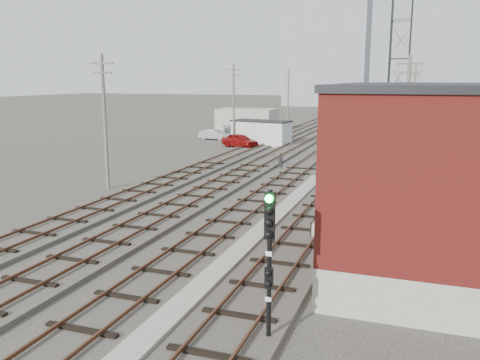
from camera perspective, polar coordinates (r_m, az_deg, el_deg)
The scene contains 23 objects.
ground at distance 69.87m, azimuth 13.34°, elevation 4.91°, with size 320.00×320.00×0.00m, color #282621.
track_right at distance 48.88m, azimuth 13.53°, elevation 2.40°, with size 3.20×90.00×0.39m.
track_mid_right at distance 49.44m, azimuth 8.91°, elevation 2.67°, with size 3.20×90.00×0.39m.
track_mid_left at distance 50.31m, azimuth 4.43°, elevation 2.92°, with size 3.20×90.00×0.39m.
track_left at distance 51.48m, azimuth 0.12°, elevation 3.15°, with size 3.20×90.00×0.39m.
platform_curb at distance 25.16m, azimuth 2.76°, elevation -5.51°, with size 0.90×28.00×0.26m, color gray.
brick_building at distance 21.42m, azimuth 19.47°, elevation 0.51°, with size 6.54×12.20×7.22m.
lattice_tower at distance 44.13m, azimuth 17.35°, elevation 10.92°, with size 1.60×1.60×15.00m.
utility_pole_left_a at distance 35.32m, azimuth -14.95°, elevation 6.69°, with size 1.80×0.24×9.00m.
utility_pole_left_b at distance 57.68m, azimuth -0.73°, elevation 8.71°, with size 1.80×0.24×9.00m.
utility_pole_left_c at distance 81.59m, azimuth 5.42°, elevation 9.42°, with size 1.80×0.24×9.00m.
utility_pole_right_a at distance 37.19m, azimuth 18.19°, elevation 6.72°, with size 1.80×0.24×9.00m.
utility_pole_right_b at distance 67.14m, azimuth 18.91°, elevation 8.47°, with size 1.80×0.24×9.00m.
apartment_left at distance 146.50m, azimuth 9.76°, elevation 14.11°, with size 22.00×14.00×30.00m, color gray.
apartment_right at distance 159.19m, azimuth 20.18°, elevation 12.64°, with size 16.00×12.00×26.00m, color gray.
shed_left at distance 73.16m, azimuth 0.77°, elevation 6.75°, with size 8.00×5.00×3.20m, color gray.
shed_right at distance 79.29m, azimuth 20.73°, elevation 6.66°, with size 6.00×6.00×4.00m, color gray.
signal_mast at distance 14.15m, azimuth 3.29°, elevation -8.21°, with size 0.40×0.42×4.47m.
switch_stand at distance 43.00m, azimuth 4.58°, elevation 2.11°, with size 0.28×0.28×1.19m.
site_trailer at distance 57.94m, azimuth 2.41°, elevation 5.35°, with size 7.03×3.99×2.79m.
car_red at distance 55.71m, azimuth 0.01°, elevation 4.45°, with size 1.80×4.48×1.53m, color maroon.
car_silver at distance 63.11m, azimuth -2.92°, elevation 5.13°, with size 1.36×3.89×1.28m, color #96989D.
car_grey at distance 67.07m, azimuth -0.19°, elevation 5.51°, with size 1.80×4.42×1.28m, color slate.
Camera 1 is at (7.38, -9.09, 7.40)m, focal length 38.00 mm.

